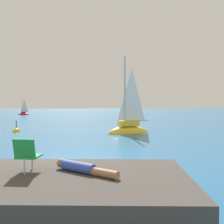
% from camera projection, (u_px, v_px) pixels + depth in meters
% --- Properties ---
extents(ground_plane, '(160.00, 160.00, 0.00)m').
position_uv_depth(ground_plane, '(54.00, 170.00, 9.46)').
color(ground_plane, '#236093').
extents(shore_ledge, '(6.32, 3.92, 0.72)m').
position_uv_depth(shore_ledge, '(50.00, 192.00, 6.09)').
color(shore_ledge, '#423D38').
rests_on(shore_ledge, ground).
extents(boulder_seaward, '(2.10, 1.91, 1.30)m').
position_uv_depth(boulder_seaward, '(86.00, 186.00, 7.72)').
color(boulder_seaward, '#3E3E3C').
rests_on(boulder_seaward, ground).
extents(boulder_inland, '(1.70, 1.55, 1.02)m').
position_uv_depth(boulder_inland, '(26.00, 188.00, 7.54)').
color(boulder_inland, '#3F3937').
rests_on(boulder_inland, ground).
extents(sailboat_near, '(3.39, 2.21, 6.12)m').
position_uv_depth(sailboat_near, '(129.00, 129.00, 20.26)').
color(sailboat_near, yellow).
rests_on(sailboat_near, ground).
extents(sailboat_far, '(1.85, 0.72, 3.39)m').
position_uv_depth(sailboat_far, '(24.00, 114.00, 48.13)').
color(sailboat_far, red).
rests_on(sailboat_far, ground).
extents(person_sunbather, '(1.45, 1.22, 0.25)m').
position_uv_depth(person_sunbather, '(82.00, 168.00, 6.28)').
color(person_sunbather, '#334CB2').
rests_on(person_sunbather, shore_ledge).
extents(beach_chair, '(0.56, 0.66, 0.80)m').
position_uv_depth(beach_chair, '(27.00, 153.00, 6.28)').
color(beach_chair, green).
rests_on(beach_chair, shore_ledge).
extents(marker_buoy, '(0.56, 0.56, 1.13)m').
position_uv_depth(marker_buoy, '(16.00, 132.00, 21.34)').
color(marker_buoy, yellow).
rests_on(marker_buoy, ground).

